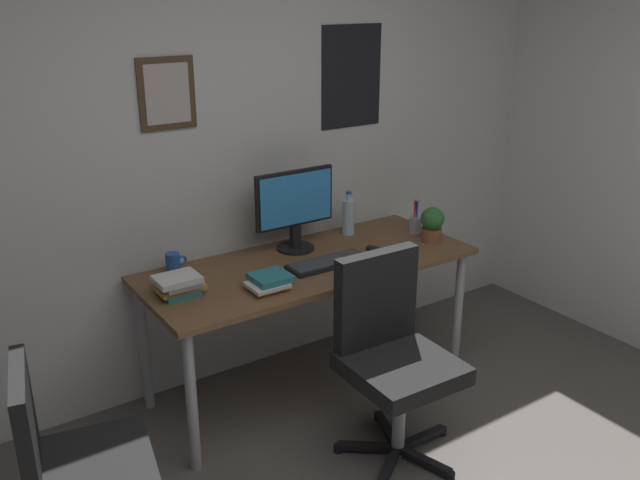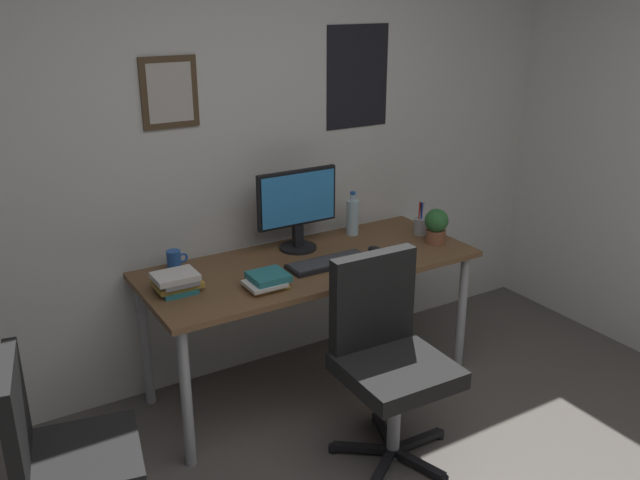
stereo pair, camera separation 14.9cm
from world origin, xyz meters
name	(u,v)px [view 2 (the right image)]	position (x,y,z in m)	size (l,w,h in m)	color
wall_back	(227,142)	(0.00, 2.15, 1.30)	(4.40, 0.10, 2.60)	silver
desk	(310,275)	(0.24, 1.72, 0.66)	(1.73, 0.70, 0.73)	brown
office_chair	(387,349)	(0.26, 1.07, 0.53)	(0.55, 0.57, 0.95)	black
side_chair	(59,450)	(-1.14, 1.13, 0.50)	(0.50, 0.49, 0.88)	black
monitor	(297,206)	(0.28, 1.91, 0.97)	(0.46, 0.20, 0.43)	black
keyboard	(328,263)	(0.30, 1.63, 0.74)	(0.43, 0.15, 0.03)	black
computer_mouse	(376,250)	(0.60, 1.64, 0.75)	(0.06, 0.11, 0.04)	black
water_bottle	(353,217)	(0.66, 1.95, 0.84)	(0.07, 0.07, 0.25)	silver
coffee_mug_near	(174,260)	(-0.39, 1.97, 0.78)	(0.11, 0.07, 0.10)	#2659B2
potted_plant	(436,225)	(0.97, 1.60, 0.84)	(0.13, 0.13, 0.19)	brown
pen_cup	(420,225)	(0.98, 1.75, 0.79)	(0.07, 0.07, 0.20)	#9EA0A5
book_stack_left	(267,281)	(-0.10, 1.54, 0.77)	(0.20, 0.17, 0.07)	gold
book_stack_right	(177,282)	(-0.47, 1.72, 0.78)	(0.22, 0.18, 0.10)	#26727A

